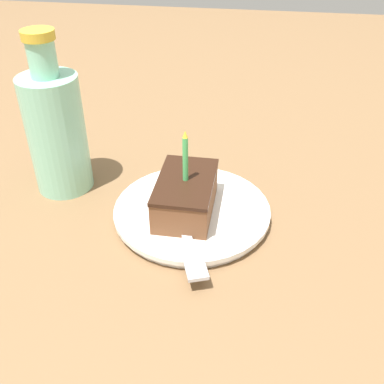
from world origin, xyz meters
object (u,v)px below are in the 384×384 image
(plate, at_px, (192,211))
(fork, at_px, (185,232))
(bottle, at_px, (56,130))
(cake_slice, at_px, (186,195))

(plate, height_order, fork, fork)
(plate, relative_size, fork, 1.13)
(plate, height_order, bottle, bottle)
(plate, bearing_deg, fork, -89.33)
(plate, distance_m, cake_slice, 0.03)
(cake_slice, height_order, bottle, bottle)
(cake_slice, xyz_separation_m, fork, (0.01, -0.05, -0.02))
(plate, relative_size, bottle, 0.92)
(fork, bearing_deg, cake_slice, 99.01)
(cake_slice, relative_size, bottle, 0.52)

